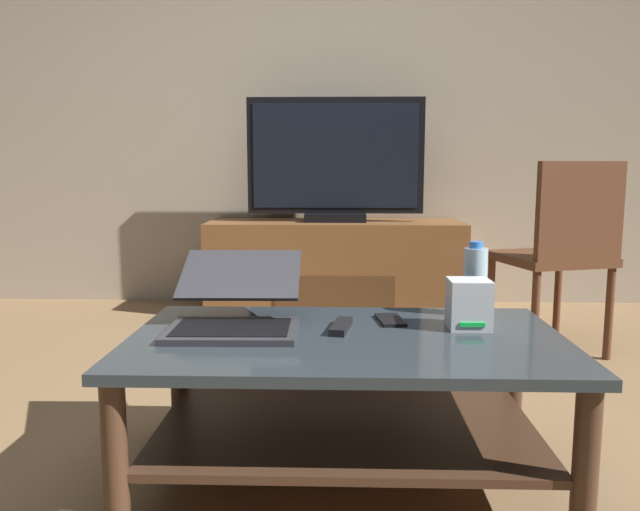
{
  "coord_description": "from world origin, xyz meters",
  "views": [
    {
      "loc": [
        0.13,
        -1.63,
        0.87
      ],
      "look_at": [
        0.06,
        0.52,
        0.56
      ],
      "focal_mm": 34.76,
      "sensor_mm": 36.0,
      "label": 1
    }
  ],
  "objects_px": {
    "media_cabinet": "(335,266)",
    "water_bottle_near": "(475,281)",
    "laptop": "(236,306)",
    "coffee_table": "(346,379)",
    "television": "(335,162)",
    "dining_chair": "(561,248)",
    "router_box": "(469,304)",
    "tv_remote": "(341,326)",
    "cell_phone": "(390,320)"
  },
  "relations": [
    {
      "from": "coffee_table",
      "to": "water_bottle_near",
      "type": "relative_size",
      "value": 5.15
    },
    {
      "from": "coffee_table",
      "to": "laptop",
      "type": "relative_size",
      "value": 2.71
    },
    {
      "from": "dining_chair",
      "to": "router_box",
      "type": "xyz_separation_m",
      "value": [
        -0.64,
        -1.08,
        -0.02
      ]
    },
    {
      "from": "router_box",
      "to": "cell_phone",
      "type": "xyz_separation_m",
      "value": [
        -0.22,
        0.07,
        -0.07
      ]
    },
    {
      "from": "television",
      "to": "tv_remote",
      "type": "height_order",
      "value": "television"
    },
    {
      "from": "television",
      "to": "router_box",
      "type": "bearing_deg",
      "value": -78.55
    },
    {
      "from": "media_cabinet",
      "to": "cell_phone",
      "type": "bearing_deg",
      "value": -84.67
    },
    {
      "from": "coffee_table",
      "to": "router_box",
      "type": "relative_size",
      "value": 8.4
    },
    {
      "from": "media_cabinet",
      "to": "television",
      "type": "distance_m",
      "value": 0.62
    },
    {
      "from": "coffee_table",
      "to": "cell_phone",
      "type": "xyz_separation_m",
      "value": [
        0.13,
        0.16,
        0.13
      ]
    },
    {
      "from": "laptop",
      "to": "router_box",
      "type": "relative_size",
      "value": 3.1
    },
    {
      "from": "media_cabinet",
      "to": "router_box",
      "type": "bearing_deg",
      "value": -78.67
    },
    {
      "from": "coffee_table",
      "to": "dining_chair",
      "type": "bearing_deg",
      "value": 49.82
    },
    {
      "from": "dining_chair",
      "to": "tv_remote",
      "type": "distance_m",
      "value": 1.5
    },
    {
      "from": "water_bottle_near",
      "to": "tv_remote",
      "type": "bearing_deg",
      "value": -155.02
    },
    {
      "from": "coffee_table",
      "to": "media_cabinet",
      "type": "relative_size",
      "value": 0.78
    },
    {
      "from": "coffee_table",
      "to": "television",
      "type": "xyz_separation_m",
      "value": [
        -0.05,
        2.04,
        0.61
      ]
    },
    {
      "from": "media_cabinet",
      "to": "cell_phone",
      "type": "relative_size",
      "value": 10.85
    },
    {
      "from": "coffee_table",
      "to": "television",
      "type": "bearing_deg",
      "value": 91.27
    },
    {
      "from": "television",
      "to": "laptop",
      "type": "xyz_separation_m",
      "value": [
        -0.27,
        -1.96,
        -0.43
      ]
    },
    {
      "from": "media_cabinet",
      "to": "laptop",
      "type": "height_order",
      "value": "laptop"
    },
    {
      "from": "water_bottle_near",
      "to": "tv_remote",
      "type": "distance_m",
      "value": 0.47
    },
    {
      "from": "coffee_table",
      "to": "water_bottle_near",
      "type": "bearing_deg",
      "value": 32.25
    },
    {
      "from": "coffee_table",
      "to": "television",
      "type": "distance_m",
      "value": 2.13
    },
    {
      "from": "dining_chair",
      "to": "water_bottle_near",
      "type": "height_order",
      "value": "dining_chair"
    },
    {
      "from": "router_box",
      "to": "water_bottle_near",
      "type": "distance_m",
      "value": 0.18
    },
    {
      "from": "router_box",
      "to": "television",
      "type": "bearing_deg",
      "value": 101.45
    },
    {
      "from": "laptop",
      "to": "router_box",
      "type": "xyz_separation_m",
      "value": [
        0.67,
        0.01,
        0.01
      ]
    },
    {
      "from": "cell_phone",
      "to": "tv_remote",
      "type": "distance_m",
      "value": 0.18
    },
    {
      "from": "router_box",
      "to": "tv_remote",
      "type": "bearing_deg",
      "value": -175.26
    },
    {
      "from": "water_bottle_near",
      "to": "router_box",
      "type": "bearing_deg",
      "value": -107.33
    },
    {
      "from": "coffee_table",
      "to": "tv_remote",
      "type": "xyz_separation_m",
      "value": [
        -0.02,
        0.06,
        0.14
      ]
    },
    {
      "from": "laptop",
      "to": "dining_chair",
      "type": "bearing_deg",
      "value": 39.79
    },
    {
      "from": "media_cabinet",
      "to": "water_bottle_near",
      "type": "distance_m",
      "value": 1.88
    },
    {
      "from": "television",
      "to": "water_bottle_near",
      "type": "relative_size",
      "value": 4.51
    },
    {
      "from": "cell_phone",
      "to": "tv_remote",
      "type": "relative_size",
      "value": 0.88
    },
    {
      "from": "tv_remote",
      "to": "television",
      "type": "bearing_deg",
      "value": 100.6
    },
    {
      "from": "television",
      "to": "laptop",
      "type": "distance_m",
      "value": 2.02
    },
    {
      "from": "television",
      "to": "cell_phone",
      "type": "relative_size",
      "value": 7.43
    },
    {
      "from": "coffee_table",
      "to": "water_bottle_near",
      "type": "xyz_separation_m",
      "value": [
        0.4,
        0.25,
        0.23
      ]
    },
    {
      "from": "dining_chair",
      "to": "media_cabinet",
      "type": "bearing_deg",
      "value": 139.3
    },
    {
      "from": "router_box",
      "to": "cell_phone",
      "type": "height_order",
      "value": "router_box"
    },
    {
      "from": "tv_remote",
      "to": "coffee_table",
      "type": "bearing_deg",
      "value": -65.81
    },
    {
      "from": "router_box",
      "to": "laptop",
      "type": "bearing_deg",
      "value": -179.41
    },
    {
      "from": "coffee_table",
      "to": "television",
      "type": "relative_size",
      "value": 1.14
    },
    {
      "from": "coffee_table",
      "to": "dining_chair",
      "type": "xyz_separation_m",
      "value": [
        0.99,
        1.17,
        0.22
      ]
    },
    {
      "from": "dining_chair",
      "to": "laptop",
      "type": "bearing_deg",
      "value": -140.21
    },
    {
      "from": "laptop",
      "to": "tv_remote",
      "type": "bearing_deg",
      "value": -4.4
    },
    {
      "from": "media_cabinet",
      "to": "television",
      "type": "bearing_deg",
      "value": -90.0
    },
    {
      "from": "media_cabinet",
      "to": "laptop",
      "type": "distance_m",
      "value": 2.01
    }
  ]
}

